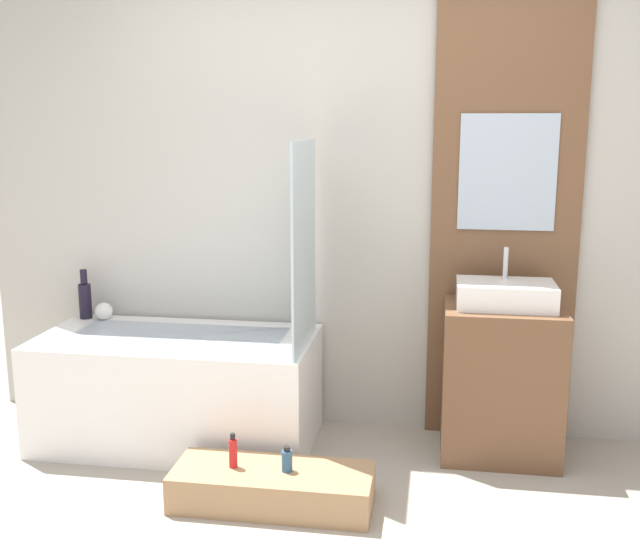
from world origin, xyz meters
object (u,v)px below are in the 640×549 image
(bathtub, at_px, (178,389))
(wooden_step_bench, at_px, (273,487))
(bottle_soap_primary, at_px, (233,452))
(bottle_soap_secondary, at_px, (287,460))
(sink, at_px, (506,294))
(vase_tall_dark, at_px, (85,298))
(vase_round_light, at_px, (104,311))

(bathtub, xyz_separation_m, wooden_step_bench, (0.64, -0.59, -0.21))
(bottle_soap_primary, bearing_deg, bottle_soap_secondary, 0.00)
(wooden_step_bench, height_order, bottle_soap_secondary, bottle_soap_secondary)
(bathtub, xyz_separation_m, sink, (1.66, 0.11, 0.55))
(wooden_step_bench, bearing_deg, sink, 34.21)
(bathtub, bearing_deg, bottle_soap_secondary, -39.90)
(wooden_step_bench, height_order, bottle_soap_primary, bottle_soap_primary)
(bathtub, xyz_separation_m, vase_tall_dark, (-0.63, 0.27, 0.40))
(vase_round_light, bearing_deg, vase_tall_dark, 172.94)
(bottle_soap_primary, distance_m, bottle_soap_secondary, 0.24)
(vase_tall_dark, distance_m, vase_round_light, 0.13)
(bathtub, xyz_separation_m, bottle_soap_primary, (0.46, -0.59, -0.05))
(vase_tall_dark, bearing_deg, bathtub, -23.34)
(wooden_step_bench, height_order, vase_tall_dark, vase_tall_dark)
(bathtub, distance_m, wooden_step_bench, 0.89)
(sink, relative_size, vase_tall_dark, 1.69)
(bottle_soap_primary, bearing_deg, vase_round_light, 139.06)
(vase_tall_dark, height_order, bottle_soap_secondary, vase_tall_dark)
(bathtub, bearing_deg, wooden_step_bench, -42.71)
(wooden_step_bench, relative_size, sink, 1.87)
(bathtub, relative_size, vase_round_light, 14.60)
(sink, relative_size, vase_round_light, 4.85)
(bottle_soap_primary, bearing_deg, bathtub, 128.06)
(sink, distance_m, bottle_soap_primary, 1.51)
(vase_tall_dark, height_order, bottle_soap_primary, vase_tall_dark)
(vase_tall_dark, xyz_separation_m, bottle_soap_secondary, (1.33, -0.86, -0.47))
(vase_round_light, height_order, bottle_soap_primary, vase_round_light)
(vase_round_light, height_order, bottle_soap_secondary, vase_round_light)
(sink, bearing_deg, vase_tall_dark, 175.94)
(wooden_step_bench, distance_m, bottle_soap_primary, 0.23)
(bathtub, relative_size, wooden_step_bench, 1.61)
(bathtub, distance_m, bottle_soap_primary, 0.75)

